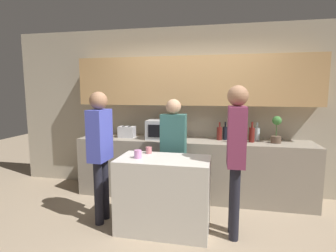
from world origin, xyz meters
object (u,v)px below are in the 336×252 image
Objects in this scene: bottle_2 at (232,136)px; person_right at (173,146)px; potted_plant at (276,130)px; bottle_6 at (257,134)px; toaster at (127,132)px; bottle_0 at (219,133)px; cup_0 at (149,150)px; bottle_4 at (245,135)px; bottle_5 at (252,134)px; bottle_3 at (240,136)px; cup_1 at (138,154)px; person_center at (100,146)px; bottle_1 at (225,133)px; person_left at (236,148)px; microwave at (164,129)px.

person_right is at bearing -151.10° from bottle_2.
potted_plant is 0.29m from bottle_6.
bottle_0 is at bearing 3.17° from toaster.
cup_0 is 0.05× the size of person_right.
bottle_5 is (0.11, 0.06, -0.00)m from bottle_4.
bottle_3 is 2.58× the size of cup_1.
cup_1 is at bearing -147.26° from potted_plant.
bottle_5 is at bearing 12.40° from bottle_2.
person_right is at bearing 124.22° from person_center.
bottle_2 is at bearing -174.01° from potted_plant.
bottle_1 is at bearing 119.42° from bottle_2.
bottle_5 is (0.18, 0.08, 0.02)m from bottle_3.
cup_1 is (-1.40, -1.11, -0.10)m from bottle_5.
potted_plant reaches higher than bottle_5.
bottle_4 is at bearing -1.93° from toaster.
bottle_2 is at bearing 37.35° from cup_0.
person_left reaches higher than bottle_0.
person_left is at bearing -99.78° from bottle_4.
person_left is (-0.61, -1.04, -0.08)m from potted_plant.
bottle_6 is at bearing 3.85° from bottle_0.
microwave reaches higher than cup_1.
potted_plant is at bearing -159.01° from person_right.
bottle_0 is at bearing -134.74° from person_right.
person_center is at bearing 170.16° from cup_1.
bottle_6 is at bearing 3.36° from toaster.
bottle_5 reaches higher than cup_0.
microwave is 2.00× the size of toaster.
person_center is at bearing -119.99° from microwave.
bottle_3 is at bearing -142.56° from bottle_6.
bottle_3 is (0.29, -0.17, -0.01)m from bottle_0.
bottle_0 is 1.52m from cup_1.
bottle_4 reaches higher than bottle_6.
bottle_1 is at bearing 50.50° from cup_1.
person_left is (-0.10, -0.96, 0.03)m from bottle_3.
person_center is (-1.54, -1.14, -0.03)m from bottle_1.
potted_plant is (1.67, 0.00, 0.05)m from microwave.
person_left is 0.98m from person_right.
bottle_3 is at bearing -29.80° from bottle_0.
bottle_3 is at bearing -43.87° from bottle_1.
bottle_2 is at bearing -0.77° from person_left.
person_center is (-0.59, -1.02, -0.08)m from microwave.
bottle_5 is at bearing -179.47° from potted_plant.
bottle_3 reaches higher than bottle_2.
bottle_1 is 1.16m from person_left.
person_right reaches higher than cup_1.
person_right is (-0.91, -0.42, -0.09)m from bottle_3.
toaster is 0.86× the size of bottle_4.
bottle_6 is at bearing 4.89° from microwave.
cup_0 is at bearing -147.07° from bottle_5.
person_right is at bearing -155.06° from bottle_5.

